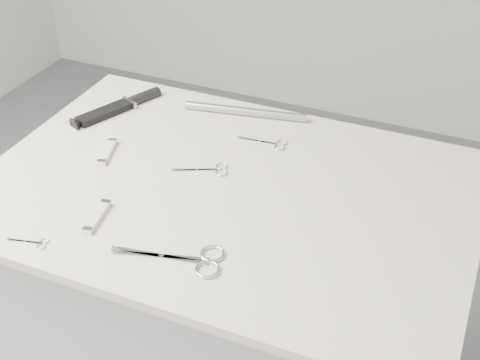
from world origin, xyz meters
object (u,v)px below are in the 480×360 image
at_px(plinth, 229,344).
at_px(large_shears, 193,260).
at_px(embroidery_scissors_b, 271,143).
at_px(pocket_knife_b, 107,152).
at_px(tiny_scissors, 33,243).
at_px(embroidery_scissors_a, 211,170).
at_px(pocket_knife_a, 97,216).
at_px(sheathed_knife, 123,105).
at_px(metal_rail, 245,111).

bearing_deg(plinth, large_shears, -81.10).
bearing_deg(embroidery_scissors_b, pocket_knife_b, -154.65).
bearing_deg(plinth, pocket_knife_b, 177.50).
bearing_deg(embroidery_scissors_b, tiny_scissors, -123.80).
height_order(embroidery_scissors_a, pocket_knife_a, pocket_knife_a).
bearing_deg(plinth, embroidery_scissors_b, 82.89).
bearing_deg(tiny_scissors, pocket_knife_b, 83.73).
height_order(large_shears, pocket_knife_b, pocket_knife_b).
height_order(plinth, pocket_knife_b, pocket_knife_b).
relative_size(plinth, embroidery_scissors_b, 8.00).
xyz_separation_m(large_shears, embroidery_scissors_b, (-0.01, 0.42, -0.00)).
bearing_deg(pocket_knife_a, embroidery_scissors_a, -38.90).
bearing_deg(embroidery_scissors_b, embroidery_scissors_a, -122.52).
bearing_deg(embroidery_scissors_a, embroidery_scissors_b, 37.40).
height_order(embroidery_scissors_a, embroidery_scissors_b, same).
height_order(large_shears, pocket_knife_a, pocket_knife_a).
height_order(embroidery_scissors_b, tiny_scissors, same).
bearing_deg(pocket_knife_b, large_shears, -142.42).
height_order(tiny_scissors, pocket_knife_b, pocket_knife_b).
bearing_deg(tiny_scissors, embroidery_scissors_b, 47.29).
height_order(sheathed_knife, pocket_knife_a, sheathed_knife).
bearing_deg(sheathed_knife, embroidery_scissors_b, -67.88).
relative_size(tiny_scissors, sheathed_knife, 0.34).
xyz_separation_m(sheathed_knife, metal_rail, (0.29, 0.09, 0.00)).
height_order(tiny_scissors, metal_rail, metal_rail).
bearing_deg(pocket_knife_a, pocket_knife_b, 17.47).
xyz_separation_m(plinth, metal_rail, (-0.08, 0.29, 0.48)).
relative_size(tiny_scissors, pocket_knife_a, 0.77).
bearing_deg(embroidery_scissors_a, large_shears, -95.65).
height_order(large_shears, embroidery_scissors_a, large_shears).
bearing_deg(embroidery_scissors_b, sheathed_knife, 174.05).
relative_size(embroidery_scissors_b, sheathed_knife, 0.50).
relative_size(large_shears, metal_rail, 0.68).
bearing_deg(metal_rail, large_shears, -77.33).
relative_size(plinth, tiny_scissors, 11.60).
bearing_deg(pocket_knife_a, embroidery_scissors_b, -38.66).
relative_size(embroidery_scissors_b, pocket_knife_a, 1.12).
height_order(embroidery_scissors_a, tiny_scissors, same).
distance_m(tiny_scissors, pocket_knife_b, 0.31).
relative_size(large_shears, tiny_scissors, 2.59).
bearing_deg(large_shears, sheathed_knife, 120.38).
xyz_separation_m(tiny_scissors, sheathed_knife, (-0.11, 0.50, 0.01)).
distance_m(large_shears, pocket_knife_a, 0.22).
xyz_separation_m(large_shears, pocket_knife_a, (-0.22, 0.04, 0.00)).
xyz_separation_m(large_shears, sheathed_knife, (-0.40, 0.43, 0.01)).
distance_m(large_shears, tiny_scissors, 0.30).
relative_size(embroidery_scissors_b, tiny_scissors, 1.45).
bearing_deg(plinth, pocket_knife_a, -134.05).
distance_m(embroidery_scissors_a, metal_rail, 0.25).
relative_size(embroidery_scissors_a, embroidery_scissors_b, 1.02).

